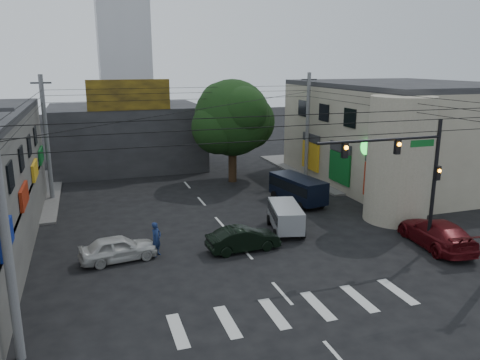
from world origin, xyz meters
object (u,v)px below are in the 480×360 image
dark_sedan (243,239)px  maroon_sedan (436,233)px  street_tree (232,118)px  traffic_officer (156,239)px  utility_pole_far_right (307,127)px  silver_minivan (285,218)px  traffic_gantry (409,167)px  white_compact (118,248)px  utility_pole_far_left (47,139)px  navy_van (298,190)px  utility_pole_near_left (5,234)px

dark_sedan → maroon_sedan: maroon_sedan is taller
street_tree → traffic_officer: (-8.65, -14.00, -4.55)m
utility_pole_far_right → silver_minivan: (-7.16, -11.77, -3.78)m
traffic_gantry → traffic_officer: traffic_gantry is taller
white_compact → dark_sedan: bearing=-104.3°
utility_pole_far_left → silver_minivan: (13.84, -11.77, -3.78)m
utility_pole_far_right → street_tree: bearing=171.3°
navy_van → traffic_gantry: bearing=177.1°
utility_pole_near_left → white_compact: size_ratio=2.24×
dark_sedan → silver_minivan: bearing=-62.6°
traffic_gantry → dark_sedan: (-7.88, 3.23, -4.17)m
utility_pole_far_right → maroon_sedan: size_ratio=1.64×
traffic_gantry → silver_minivan: size_ratio=1.76×
dark_sedan → maroon_sedan: size_ratio=0.72×
traffic_gantry → utility_pole_far_left: 25.00m
street_tree → maroon_sedan: street_tree is taller
silver_minivan → maroon_sedan: bearing=-111.6°
utility_pole_near_left → utility_pole_far_right: (21.00, 20.50, 0.00)m
navy_van → traffic_officer: 12.87m
utility_pole_far_right → dark_sedan: utility_pole_far_right is taller
utility_pole_near_left → navy_van: bearing=39.1°
white_compact → utility_pole_near_left: bearing=145.0°
traffic_officer → utility_pole_near_left: bearing=-172.4°
utility_pole_near_left → silver_minivan: (13.84, 8.73, -3.78)m
utility_pole_near_left → utility_pole_far_right: bearing=44.3°
white_compact → utility_pole_far_left: bearing=8.9°
maroon_sedan → navy_van: navy_van is taller
dark_sedan → white_compact: 6.61m
traffic_gantry → traffic_officer: size_ratio=3.88×
utility_pole_near_left → dark_sedan: utility_pole_near_left is taller
navy_van → traffic_officer: navy_van is taller
street_tree → traffic_gantry: (3.82, -18.00, -0.64)m
traffic_gantry → white_compact: size_ratio=1.75×
traffic_gantry → dark_sedan: traffic_gantry is taller
dark_sedan → navy_van: size_ratio=0.79×
silver_minivan → traffic_gantry: bearing=-126.0°
navy_van → utility_pole_far_right: bearing=-40.6°
traffic_gantry → utility_pole_far_left: (-18.32, 17.00, -0.23)m
white_compact → navy_van: 14.62m
utility_pole_far_left → maroon_sedan: utility_pole_far_left is taller
traffic_gantry → navy_van: size_ratio=1.40×
street_tree → maroon_sedan: (6.31, -17.65, -4.69)m
street_tree → utility_pole_far_left: 14.56m
utility_pole_far_right → traffic_officer: size_ratio=4.96×
street_tree → silver_minivan: size_ratio=2.12×
street_tree → traffic_gantry: bearing=-78.0°
utility_pole_far_left → maroon_sedan: 26.92m
utility_pole_far_left → navy_van: size_ratio=1.79×
utility_pole_far_left → silver_minivan: bearing=-40.4°
silver_minivan → traffic_officer: 8.08m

